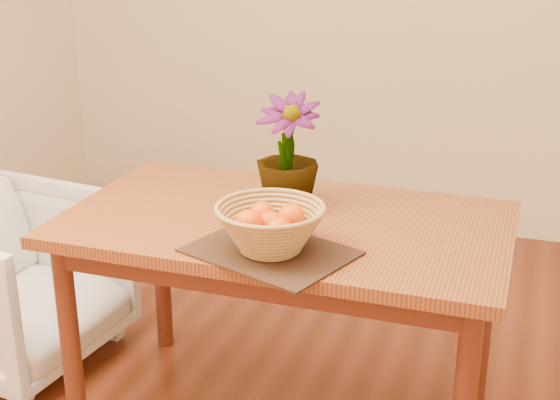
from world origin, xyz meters
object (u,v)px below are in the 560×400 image
(table, at_px, (285,244))
(armchair, at_px, (12,273))
(potted_plant, at_px, (287,152))
(wicker_basket, at_px, (270,230))

(table, xyz_separation_m, armchair, (-1.12, 0.06, -0.30))
(potted_plant, xyz_separation_m, armchair, (-1.10, -0.05, -0.58))
(table, xyz_separation_m, potted_plant, (-0.03, 0.10, 0.27))
(table, height_order, armchair, table)
(wicker_basket, xyz_separation_m, potted_plant, (-0.07, 0.37, 0.12))
(armchair, bearing_deg, potted_plant, -80.46)
(table, height_order, wicker_basket, wicker_basket)
(table, height_order, potted_plant, potted_plant)
(table, bearing_deg, armchair, 177.19)
(wicker_basket, relative_size, armchair, 0.44)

